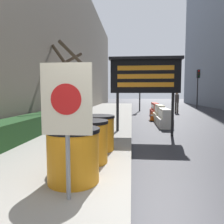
{
  "coord_description": "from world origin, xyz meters",
  "views": [
    {
      "loc": [
        0.0,
        -2.6,
        1.59
      ],
      "look_at": [
        -0.87,
        7.05,
        0.75
      ],
      "focal_mm": 35.0,
      "sensor_mm": 36.0,
      "label": 1
    }
  ],
  "objects_px": {
    "traffic_light_near_curb": "(140,80)",
    "barrel_drum_back": "(98,133)",
    "message_board": "(145,76)",
    "traffic_cone_mid": "(152,116)",
    "traffic_cone_near": "(161,119)",
    "warning_sign": "(67,107)",
    "pedestrian_worker": "(177,100)",
    "barrel_drum_middle": "(87,141)",
    "jersey_barrier_cream": "(159,114)",
    "barrel_drum_foreground": "(73,155)",
    "jersey_barrier_red_striped": "(155,111)",
    "jersey_barrier_white": "(164,119)",
    "traffic_light_far_side": "(198,81)"
  },
  "relations": [
    {
      "from": "message_board",
      "to": "pedestrian_worker",
      "type": "relative_size",
      "value": 1.68
    },
    {
      "from": "traffic_cone_near",
      "to": "traffic_light_near_curb",
      "type": "height_order",
      "value": "traffic_light_near_curb"
    },
    {
      "from": "barrel_drum_back",
      "to": "jersey_barrier_white",
      "type": "bearing_deg",
      "value": 64.67
    },
    {
      "from": "barrel_drum_back",
      "to": "message_board",
      "type": "distance_m",
      "value": 3.47
    },
    {
      "from": "barrel_drum_foreground",
      "to": "traffic_cone_near",
      "type": "bearing_deg",
      "value": 72.72
    },
    {
      "from": "barrel_drum_middle",
      "to": "traffic_light_far_side",
      "type": "xyz_separation_m",
      "value": [
        7.67,
        18.92,
        2.28
      ]
    },
    {
      "from": "jersey_barrier_cream",
      "to": "jersey_barrier_white",
      "type": "bearing_deg",
      "value": -90.0
    },
    {
      "from": "message_board",
      "to": "jersey_barrier_white",
      "type": "bearing_deg",
      "value": 65.25
    },
    {
      "from": "barrel_drum_foreground",
      "to": "traffic_cone_near",
      "type": "distance_m",
      "value": 8.22
    },
    {
      "from": "jersey_barrier_red_striped",
      "to": "traffic_light_near_curb",
      "type": "relative_size",
      "value": 0.58
    },
    {
      "from": "barrel_drum_middle",
      "to": "traffic_cone_mid",
      "type": "height_order",
      "value": "barrel_drum_middle"
    },
    {
      "from": "barrel_drum_middle",
      "to": "barrel_drum_back",
      "type": "bearing_deg",
      "value": 87.14
    },
    {
      "from": "jersey_barrier_white",
      "to": "traffic_light_near_curb",
      "type": "height_order",
      "value": "traffic_light_near_curb"
    },
    {
      "from": "barrel_drum_middle",
      "to": "warning_sign",
      "type": "distance_m",
      "value": 1.8
    },
    {
      "from": "jersey_barrier_cream",
      "to": "barrel_drum_middle",
      "type": "bearing_deg",
      "value": -107.13
    },
    {
      "from": "jersey_barrier_white",
      "to": "traffic_cone_near",
      "type": "bearing_deg",
      "value": 92.19
    },
    {
      "from": "barrel_drum_middle",
      "to": "pedestrian_worker",
      "type": "bearing_deg",
      "value": 71.48
    },
    {
      "from": "jersey_barrier_red_striped",
      "to": "traffic_cone_mid",
      "type": "distance_m",
      "value": 2.32
    },
    {
      "from": "barrel_drum_middle",
      "to": "jersey_barrier_red_striped",
      "type": "distance_m",
      "value": 10.67
    },
    {
      "from": "barrel_drum_middle",
      "to": "jersey_barrier_cream",
      "type": "distance_m",
      "value": 8.3
    },
    {
      "from": "barrel_drum_middle",
      "to": "traffic_cone_near",
      "type": "relative_size",
      "value": 1.53
    },
    {
      "from": "barrel_drum_back",
      "to": "jersey_barrier_white",
      "type": "xyz_separation_m",
      "value": [
        2.39,
        5.06,
        -0.22
      ]
    },
    {
      "from": "barrel_drum_foreground",
      "to": "barrel_drum_middle",
      "type": "relative_size",
      "value": 1.0
    },
    {
      "from": "barrel_drum_middle",
      "to": "traffic_cone_near",
      "type": "distance_m",
      "value": 7.26
    },
    {
      "from": "jersey_barrier_red_striped",
      "to": "traffic_light_far_side",
      "type": "bearing_deg",
      "value": 58.53
    },
    {
      "from": "barrel_drum_back",
      "to": "jersey_barrier_white",
      "type": "distance_m",
      "value": 5.6
    },
    {
      "from": "barrel_drum_middle",
      "to": "message_board",
      "type": "xyz_separation_m",
      "value": [
        1.39,
        3.77,
        1.61
      ]
    },
    {
      "from": "warning_sign",
      "to": "pedestrian_worker",
      "type": "xyz_separation_m",
      "value": [
        4.39,
        14.89,
        -0.39
      ]
    },
    {
      "from": "jersey_barrier_white",
      "to": "jersey_barrier_cream",
      "type": "bearing_deg",
      "value": 90.0
    },
    {
      "from": "barrel_drum_middle",
      "to": "jersey_barrier_cream",
      "type": "height_order",
      "value": "barrel_drum_middle"
    },
    {
      "from": "barrel_drum_back",
      "to": "jersey_barrier_white",
      "type": "height_order",
      "value": "barrel_drum_back"
    },
    {
      "from": "message_board",
      "to": "traffic_cone_mid",
      "type": "bearing_deg",
      "value": 81.32
    },
    {
      "from": "message_board",
      "to": "barrel_drum_middle",
      "type": "bearing_deg",
      "value": -110.18
    },
    {
      "from": "jersey_barrier_white",
      "to": "jersey_barrier_red_striped",
      "type": "xyz_separation_m",
      "value": [
        0.0,
        4.32,
        0.04
      ]
    },
    {
      "from": "jersey_barrier_cream",
      "to": "traffic_cone_near",
      "type": "height_order",
      "value": "jersey_barrier_cream"
    },
    {
      "from": "warning_sign",
      "to": "message_board",
      "type": "relative_size",
      "value": 0.63
    },
    {
      "from": "traffic_light_far_side",
      "to": "warning_sign",
      "type": "bearing_deg",
      "value": -110.33
    },
    {
      "from": "traffic_light_near_curb",
      "to": "jersey_barrier_white",
      "type": "bearing_deg",
      "value": -84.56
    },
    {
      "from": "barrel_drum_foreground",
      "to": "traffic_light_near_curb",
      "type": "xyz_separation_m",
      "value": [
        1.63,
        15.93,
        2.15
      ]
    },
    {
      "from": "warning_sign",
      "to": "jersey_barrier_white",
      "type": "bearing_deg",
      "value": 72.75
    },
    {
      "from": "barrel_drum_middle",
      "to": "pedestrian_worker",
      "type": "xyz_separation_m",
      "value": [
        4.45,
        13.29,
        0.42
      ]
    },
    {
      "from": "warning_sign",
      "to": "message_board",
      "type": "distance_m",
      "value": 5.6
    },
    {
      "from": "jersey_barrier_cream",
      "to": "traffic_light_far_side",
      "type": "bearing_deg",
      "value": 64.58
    },
    {
      "from": "barrel_drum_back",
      "to": "jersey_barrier_cream",
      "type": "relative_size",
      "value": 0.53
    },
    {
      "from": "jersey_barrier_cream",
      "to": "pedestrian_worker",
      "type": "height_order",
      "value": "pedestrian_worker"
    },
    {
      "from": "jersey_barrier_red_striped",
      "to": "traffic_cone_mid",
      "type": "relative_size",
      "value": 3.75
    },
    {
      "from": "traffic_light_near_curb",
      "to": "barrel_drum_back",
      "type": "bearing_deg",
      "value": -96.35
    },
    {
      "from": "jersey_barrier_white",
      "to": "jersey_barrier_cream",
      "type": "height_order",
      "value": "jersey_barrier_cream"
    },
    {
      "from": "jersey_barrier_cream",
      "to": "traffic_cone_near",
      "type": "bearing_deg",
      "value": -91.55
    },
    {
      "from": "message_board",
      "to": "traffic_cone_near",
      "type": "distance_m",
      "value": 3.76
    }
  ]
}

